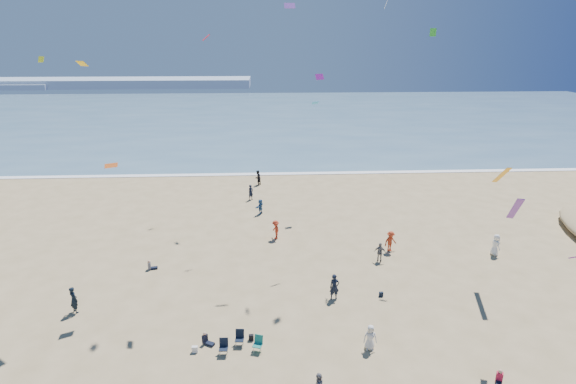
{
  "coord_description": "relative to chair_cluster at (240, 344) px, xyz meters",
  "views": [
    {
      "loc": [
        0.83,
        -14.85,
        17.72
      ],
      "look_at": [
        2.0,
        8.0,
        9.94
      ],
      "focal_mm": 28.0,
      "sensor_mm": 36.0,
      "label": 1
    }
  ],
  "objects": [
    {
      "name": "chair_cluster",
      "position": [
        0.0,
        0.0,
        0.0
      ],
      "size": [
        2.69,
        1.43,
        1.0
      ],
      "color": "black",
      "rests_on": "ground"
    },
    {
      "name": "surf_line",
      "position": [
        0.88,
        37.28,
        -0.46
      ],
      "size": [
        220.0,
        1.2,
        0.08
      ],
      "primitive_type": "cube",
      "color": "white",
      "rests_on": "ground"
    },
    {
      "name": "black_backpack",
      "position": [
        0.63,
        0.96,
        -0.31
      ],
      "size": [
        0.3,
        0.22,
        0.38
      ],
      "primitive_type": "cube",
      "color": "black",
      "rests_on": "ground"
    },
    {
      "name": "kites_aloft",
      "position": [
        9.39,
        6.27,
        15.25
      ],
      "size": [
        40.27,
        43.12,
        27.89
      ],
      "color": "orange",
      "rests_on": "ground"
    },
    {
      "name": "headland_far",
      "position": [
        -59.12,
        162.28,
        1.1
      ],
      "size": [
        110.0,
        20.0,
        3.2
      ],
      "primitive_type": "cube",
      "color": "#7A8EA8",
      "rests_on": "ground"
    },
    {
      "name": "ocean",
      "position": [
        0.88,
        87.28,
        -0.47
      ],
      "size": [
        220.0,
        100.0,
        0.06
      ],
      "primitive_type": "cube",
      "color": "#476B84",
      "rests_on": "ground"
    },
    {
      "name": "standing_flyers",
      "position": [
        6.07,
        7.6,
        0.41
      ],
      "size": [
        33.7,
        43.58,
        1.94
      ],
      "color": "white",
      "rests_on": "ground"
    },
    {
      "name": "navy_bag",
      "position": [
        9.94,
        5.53,
        -0.33
      ],
      "size": [
        0.28,
        0.18,
        0.34
      ],
      "primitive_type": "cube",
      "color": "black",
      "rests_on": "ground"
    },
    {
      "name": "white_tote",
      "position": [
        -2.71,
        0.0,
        -0.3
      ],
      "size": [
        0.35,
        0.2,
        0.4
      ],
      "primitive_type": "cube",
      "color": "silver",
      "rests_on": "ground"
    },
    {
      "name": "seated_group",
      "position": [
        2.65,
        -2.44,
        -0.08
      ],
      "size": [
        22.98,
        23.67,
        0.84
      ],
      "color": "silver",
      "rests_on": "ground"
    }
  ]
}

